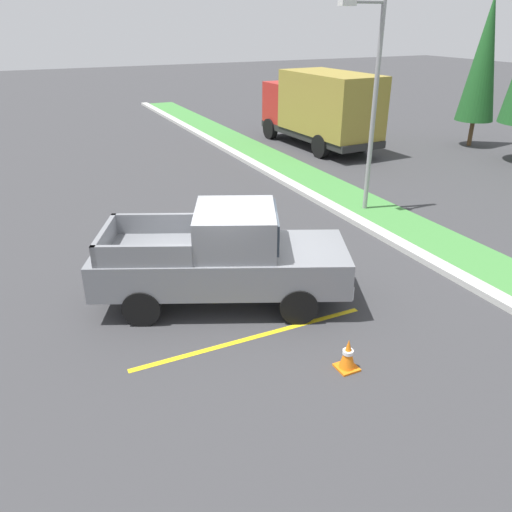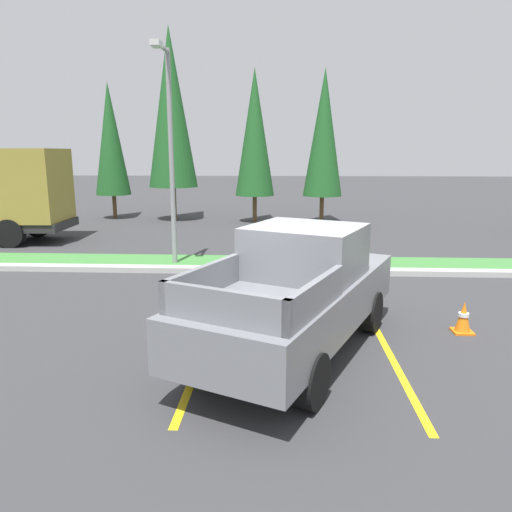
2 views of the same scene
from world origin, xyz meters
name	(u,v)px [view 2 (image 2 of 2)]	position (x,y,z in m)	size (l,w,h in m)	color
ground_plane	(302,344)	(0.00, 0.00, 0.00)	(120.00, 120.00, 0.00)	#38383A
parking_line_near	(204,350)	(-1.67, -0.38, 0.00)	(0.12, 4.80, 0.01)	yellow
parking_line_far	(390,354)	(1.43, -0.38, 0.00)	(0.12, 4.80, 0.01)	yellow
curb_strip	(295,271)	(0.00, 5.00, 0.07)	(56.00, 0.40, 0.15)	#B2B2AD
grass_median	(294,263)	(0.00, 6.10, 0.03)	(56.00, 1.80, 0.06)	#42843D
pickup_truck_main	(298,292)	(-0.10, -0.33, 1.04)	(3.87, 5.53, 2.10)	black
street_light	(169,142)	(-3.53, 5.73, 3.56)	(0.24, 1.49, 6.05)	gray
cypress_tree_leftmost	(111,139)	(-8.79, 15.90, 3.88)	(1.72, 1.72, 6.60)	brown
cypress_tree_left_inner	(171,108)	(-5.65, 15.49, 5.30)	(2.34, 2.34, 8.99)	brown
cypress_tree_center	(255,133)	(-1.66, 14.98, 4.14)	(1.83, 1.83, 7.03)	brown
cypress_tree_right_inner	(324,133)	(1.52, 14.97, 4.12)	(1.82, 1.82, 7.00)	brown
traffic_cone	(463,318)	(2.99, 0.70, 0.29)	(0.36, 0.36, 0.60)	orange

